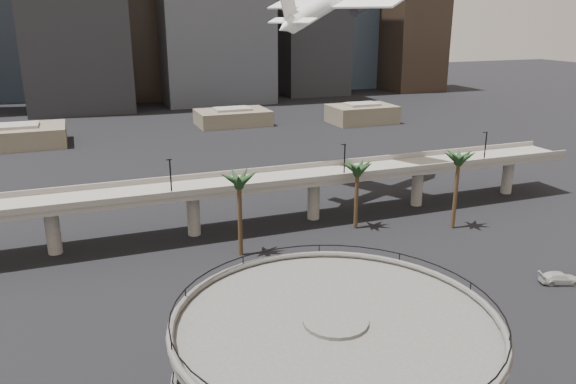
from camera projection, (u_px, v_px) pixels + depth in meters
name	position (u px, v px, depth m)	size (l,w,h in m)	color
overpass	(255.00, 187.00, 96.99)	(130.00, 9.30, 14.70)	gray
palm_trees	(356.00, 171.00, 91.28)	(42.40, 10.40, 14.00)	#45331D
low_buildings	(193.00, 123.00, 178.50)	(135.00, 27.50, 6.80)	brown
car_a	(408.00, 336.00, 63.72)	(1.96, 4.87, 1.66)	#A93418
car_b	(437.00, 323.00, 66.61)	(1.58, 4.52, 1.49)	black
car_c	(560.00, 278.00, 77.80)	(2.26, 5.56, 1.61)	#B6B7B3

